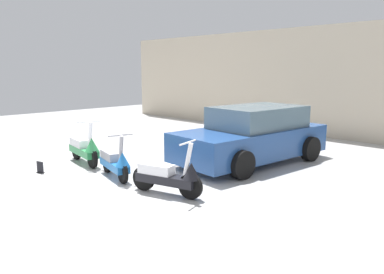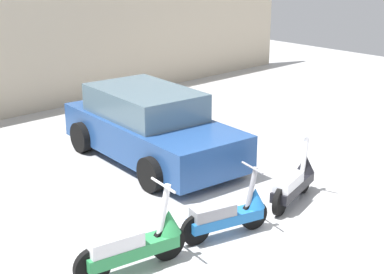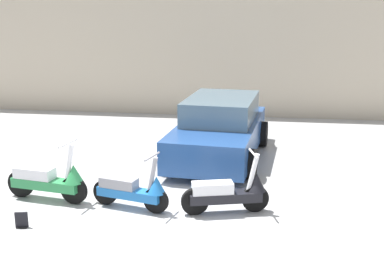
% 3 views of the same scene
% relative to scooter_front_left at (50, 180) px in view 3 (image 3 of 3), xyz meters
% --- Properties ---
extents(ground_plane, '(28.00, 28.00, 0.00)m').
position_rel_scooter_front_left_xyz_m(ground_plane, '(2.14, -0.76, -0.40)').
color(ground_plane, '#B2B2B2').
extents(wall_back, '(19.60, 0.12, 3.78)m').
position_rel_scooter_front_left_xyz_m(wall_back, '(2.14, 7.76, 1.49)').
color(wall_back, beige).
rests_on(wall_back, ground_plane).
extents(scooter_front_left, '(1.61, 0.62, 1.13)m').
position_rel_scooter_front_left_xyz_m(scooter_front_left, '(0.00, 0.00, 0.00)').
color(scooter_front_left, black).
rests_on(scooter_front_left, ground_plane).
extents(scooter_front_right, '(1.43, 0.64, 1.01)m').
position_rel_scooter_front_left_xyz_m(scooter_front_right, '(1.58, -0.17, -0.04)').
color(scooter_front_right, black).
rests_on(scooter_front_right, ground_plane).
extents(scooter_front_center, '(1.47, 0.69, 1.05)m').
position_rel_scooter_front_left_xyz_m(scooter_front_center, '(3.23, -0.09, -0.03)').
color(scooter_front_center, black).
rests_on(scooter_front_center, ground_plane).
extents(car_rear_left, '(2.28, 4.26, 1.40)m').
position_rel_scooter_front_left_xyz_m(car_rear_left, '(2.79, 3.12, 0.27)').
color(car_rear_left, navy).
rests_on(car_rear_left, ground_plane).
extents(placard_near_left_scooter, '(0.20, 0.15, 0.26)m').
position_rel_scooter_front_left_xyz_m(placard_near_left_scooter, '(0.02, -1.14, -0.29)').
color(placard_near_left_scooter, black).
rests_on(placard_near_left_scooter, ground_plane).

